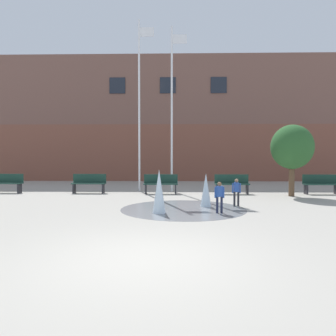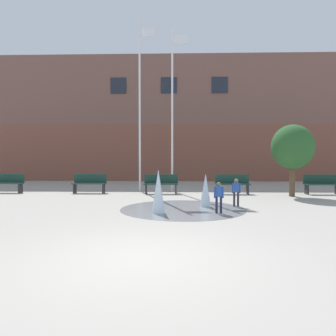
{
  "view_description": "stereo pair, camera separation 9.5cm",
  "coord_description": "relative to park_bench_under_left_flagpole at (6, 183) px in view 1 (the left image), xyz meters",
  "views": [
    {
      "loc": [
        0.56,
        -5.66,
        1.83
      ],
      "look_at": [
        0.24,
        7.55,
        1.3
      ],
      "focal_mm": 35.0,
      "sensor_mm": 36.0,
      "label": 1
    },
    {
      "loc": [
        0.66,
        -5.66,
        1.83
      ],
      "look_at": [
        0.24,
        7.55,
        1.3
      ],
      "focal_mm": 35.0,
      "sensor_mm": 36.0,
      "label": 2
    }
  ],
  "objects": [
    {
      "name": "park_bench_near_trashcan",
      "position": [
        10.86,
        -0.17,
        0.0
      ],
      "size": [
        1.6,
        0.44,
        0.91
      ],
      "color": "#28282D",
      "rests_on": "ground"
    },
    {
      "name": "ground_plane",
      "position": [
        7.66,
        -9.9,
        -0.48
      ],
      "size": [
        100.0,
        100.0,
        0.0
      ],
      "primitive_type": "plane",
      "color": "#9E998E"
    },
    {
      "name": "park_bench_far_right",
      "position": [
        14.98,
        -0.17,
        0.0
      ],
      "size": [
        1.6,
        0.44,
        0.91
      ],
      "color": "#28282D",
      "rests_on": "ground"
    },
    {
      "name": "library_building",
      "position": [
        7.66,
        10.23,
        3.93
      ],
      "size": [
        36.0,
        6.05,
        8.82
      ],
      "color": "brown",
      "rests_on": "ground"
    },
    {
      "name": "street_tree_near_building",
      "position": [
        13.34,
        -1.02,
        1.69
      ],
      "size": [
        1.84,
        1.84,
        3.16
      ],
      "color": "brown",
      "rests_on": "ground"
    },
    {
      "name": "park_bench_center",
      "position": [
        4.05,
        0.0,
        0.0
      ],
      "size": [
        1.6,
        0.44,
        0.91
      ],
      "color": "#28282D",
      "rests_on": "ground"
    },
    {
      "name": "flagpole_right",
      "position": [
        8.04,
        0.89,
        3.87
      ],
      "size": [
        0.8,
        0.1,
        8.2
      ],
      "color": "silver",
      "rests_on": "ground"
    },
    {
      "name": "child_running",
      "position": [
        10.37,
        -3.95,
        0.1
      ],
      "size": [
        0.31,
        0.23,
        0.99
      ],
      "rotation": [
        0.0,
        0.0,
        -1.42
      ],
      "color": "#28282D",
      "rests_on": "ground"
    },
    {
      "name": "park_bench_under_left_flagpole",
      "position": [
        0.0,
        0.0,
        0.0
      ],
      "size": [
        1.6,
        0.44,
        0.91
      ],
      "color": "#28282D",
      "rests_on": "ground"
    },
    {
      "name": "child_in_fountain",
      "position": [
        9.59,
        -5.34,
        0.1
      ],
      "size": [
        0.31,
        0.22,
        0.99
      ],
      "rotation": [
        0.0,
        0.0,
        0.55
      ],
      "color": "#1E233D",
      "rests_on": "ground"
    },
    {
      "name": "park_bench_under_right_flagpole",
      "position": [
        7.51,
        -0.2,
        0.0
      ],
      "size": [
        1.6,
        0.44,
        0.91
      ],
      "color": "#28282D",
      "rests_on": "ground"
    },
    {
      "name": "splash_fountain",
      "position": [
        8.39,
        -4.73,
        0.01
      ],
      "size": [
        4.22,
        4.22,
        1.38
      ],
      "color": "gray",
      "rests_on": "ground"
    },
    {
      "name": "flagpole_left",
      "position": [
        6.41,
        0.89,
        4.05
      ],
      "size": [
        0.8,
        0.1,
        8.55
      ],
      "color": "silver",
      "rests_on": "ground"
    }
  ]
}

